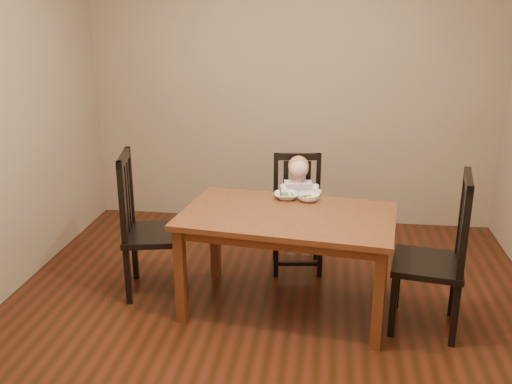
# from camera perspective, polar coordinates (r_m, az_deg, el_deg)

# --- Properties ---
(room) EXTENTS (4.01, 4.01, 2.71)m
(room) POSITION_cam_1_polar(r_m,az_deg,el_deg) (3.67, 1.36, 6.07)
(room) COLOR #441A0E
(room) RESTS_ON ground
(dining_table) EXTENTS (1.57, 1.06, 0.74)m
(dining_table) POSITION_cam_1_polar(r_m,az_deg,el_deg) (4.02, 3.16, -3.29)
(dining_table) COLOR #4C2111
(dining_table) RESTS_ON room
(chair_child) EXTENTS (0.46, 0.44, 0.96)m
(chair_child) POSITION_cam_1_polar(r_m,az_deg,el_deg) (4.76, 4.13, -2.29)
(chair_child) COLOR black
(chair_child) RESTS_ON room
(chair_left) EXTENTS (0.54, 0.56, 1.10)m
(chair_left) POSITION_cam_1_polar(r_m,az_deg,el_deg) (4.39, -10.82, -3.45)
(chair_left) COLOR black
(chair_left) RESTS_ON room
(chair_right) EXTENTS (0.53, 0.55, 1.10)m
(chair_right) POSITION_cam_1_polar(r_m,az_deg,el_deg) (4.01, 17.67, -6.17)
(chair_right) COLOR black
(chair_right) RESTS_ON room
(toddler) EXTENTS (0.34, 0.40, 0.51)m
(toddler) POSITION_cam_1_polar(r_m,az_deg,el_deg) (4.67, 4.21, -1.01)
(toddler) COLOR silver
(toddler) RESTS_ON chair_child
(bowl_peas) EXTENTS (0.20, 0.20, 0.04)m
(bowl_peas) POSITION_cam_1_polar(r_m,az_deg,el_deg) (4.28, 3.04, -0.39)
(bowl_peas) COLOR white
(bowl_peas) RESTS_ON dining_table
(bowl_veg) EXTENTS (0.20, 0.20, 0.05)m
(bowl_veg) POSITION_cam_1_polar(r_m,az_deg,el_deg) (4.25, 5.23, -0.53)
(bowl_veg) COLOR white
(bowl_veg) RESTS_ON dining_table
(fork) EXTENTS (0.04, 0.13, 0.05)m
(fork) POSITION_cam_1_polar(r_m,az_deg,el_deg) (4.26, 2.47, -0.14)
(fork) COLOR silver
(fork) RESTS_ON bowl_peas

